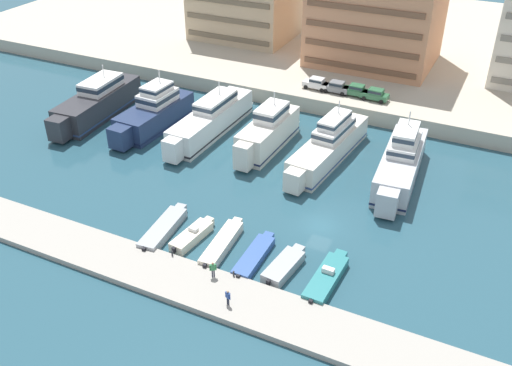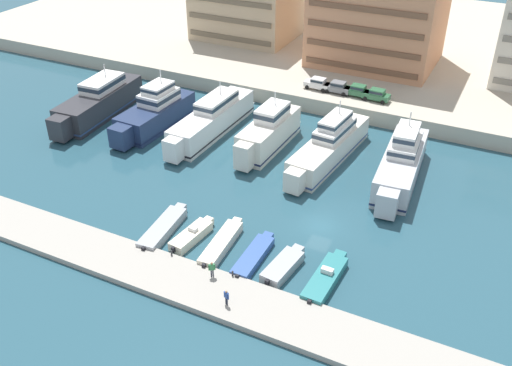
{
  "view_description": "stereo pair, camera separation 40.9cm",
  "coord_description": "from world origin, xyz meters",
  "px_view_note": "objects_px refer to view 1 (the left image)",
  "views": [
    {
      "loc": [
        15.72,
        -48.7,
        37.58
      ],
      "look_at": [
        -8.49,
        1.23,
        2.5
      ],
      "focal_mm": 40.0,
      "sensor_mm": 36.0,
      "label": 1
    },
    {
      "loc": [
        16.09,
        -48.52,
        37.58
      ],
      "look_at": [
        -8.49,
        1.23,
        2.5
      ],
      "focal_mm": 40.0,
      "sensor_mm": 36.0,
      "label": 2
    }
  ],
  "objects_px": {
    "yacht_navy_left": "(154,113)",
    "car_white_far_left": "(316,83)",
    "yacht_silver_center_right": "(401,162)",
    "car_green_center_left": "(375,94)",
    "pedestrian_near_edge": "(228,296)",
    "pedestrian_mid_deck": "(213,268)",
    "yacht_ivory_center": "(329,145)",
    "motorboat_blue_center_left": "(254,256)",
    "yacht_white_mid_left": "(211,120)",
    "motorboat_grey_far_left": "(164,228)",
    "motorboat_cream_mid_left": "(222,244)",
    "motorboat_cream_left": "(193,235)",
    "yacht_ivory_center_left": "(267,132)",
    "yacht_charcoal_far_left": "(97,102)",
    "car_grey_left": "(336,87)",
    "car_green_mid_left": "(356,90)",
    "motorboat_grey_center": "(284,266)",
    "motorboat_teal_center_right": "(327,278)"
  },
  "relations": [
    {
      "from": "yacht_silver_center_right",
      "to": "car_white_far_left",
      "type": "height_order",
      "value": "yacht_silver_center_right"
    },
    {
      "from": "car_green_mid_left",
      "to": "yacht_ivory_center_left",
      "type": "bearing_deg",
      "value": -112.73
    },
    {
      "from": "yacht_silver_center_right",
      "to": "car_green_center_left",
      "type": "relative_size",
      "value": 4.52
    },
    {
      "from": "yacht_charcoal_far_left",
      "to": "car_grey_left",
      "type": "height_order",
      "value": "yacht_charcoal_far_left"
    },
    {
      "from": "yacht_silver_center_right",
      "to": "pedestrian_mid_deck",
      "type": "xyz_separation_m",
      "value": [
        -11.46,
        -26.61,
        -0.67
      ]
    },
    {
      "from": "car_grey_left",
      "to": "car_green_center_left",
      "type": "distance_m",
      "value": 6.17
    },
    {
      "from": "yacht_ivory_center_left",
      "to": "yacht_white_mid_left",
      "type": "bearing_deg",
      "value": 176.56
    },
    {
      "from": "yacht_charcoal_far_left",
      "to": "motorboat_blue_center_left",
      "type": "xyz_separation_m",
      "value": [
        35.97,
        -20.0,
        -1.81
      ]
    },
    {
      "from": "yacht_ivory_center_left",
      "to": "motorboat_grey_far_left",
      "type": "distance_m",
      "value": 22.39
    },
    {
      "from": "motorboat_cream_left",
      "to": "car_grey_left",
      "type": "distance_m",
      "value": 38.81
    },
    {
      "from": "motorboat_grey_center",
      "to": "car_white_far_left",
      "type": "distance_m",
      "value": 40.75
    },
    {
      "from": "motorboat_blue_center_left",
      "to": "car_grey_left",
      "type": "height_order",
      "value": "car_grey_left"
    },
    {
      "from": "motorboat_cream_left",
      "to": "motorboat_teal_center_right",
      "type": "distance_m",
      "value": 15.11
    },
    {
      "from": "car_white_far_left",
      "to": "car_green_mid_left",
      "type": "distance_m",
      "value": 6.41
    },
    {
      "from": "yacht_ivory_center_left",
      "to": "yacht_silver_center_right",
      "type": "bearing_deg",
      "value": -0.43
    },
    {
      "from": "yacht_ivory_center_left",
      "to": "yacht_navy_left",
      "type": "bearing_deg",
      "value": -175.1
    },
    {
      "from": "yacht_white_mid_left",
      "to": "motorboat_grey_center",
      "type": "bearing_deg",
      "value": -46.93
    },
    {
      "from": "yacht_charcoal_far_left",
      "to": "car_green_center_left",
      "type": "distance_m",
      "value": 41.63
    },
    {
      "from": "car_grey_left",
      "to": "car_green_center_left",
      "type": "relative_size",
      "value": 0.99
    },
    {
      "from": "yacht_silver_center_right",
      "to": "car_white_far_left",
      "type": "relative_size",
      "value": 4.52
    },
    {
      "from": "pedestrian_near_edge",
      "to": "pedestrian_mid_deck",
      "type": "height_order",
      "value": "pedestrian_mid_deck"
    },
    {
      "from": "yacht_white_mid_left",
      "to": "motorboat_grey_far_left",
      "type": "height_order",
      "value": "yacht_white_mid_left"
    },
    {
      "from": "motorboat_teal_center_right",
      "to": "car_green_mid_left",
      "type": "bearing_deg",
      "value": 103.75
    },
    {
      "from": "pedestrian_mid_deck",
      "to": "yacht_silver_center_right",
      "type": "bearing_deg",
      "value": 66.7
    },
    {
      "from": "yacht_charcoal_far_left",
      "to": "yacht_silver_center_right",
      "type": "relative_size",
      "value": 1.03
    },
    {
      "from": "yacht_ivory_center",
      "to": "motorboat_blue_center_left",
      "type": "height_order",
      "value": "yacht_ivory_center"
    },
    {
      "from": "motorboat_grey_center",
      "to": "motorboat_teal_center_right",
      "type": "xyz_separation_m",
      "value": [
        4.35,
        0.23,
        -0.03
      ]
    },
    {
      "from": "motorboat_cream_left",
      "to": "yacht_white_mid_left",
      "type": "bearing_deg",
      "value": 115.11
    },
    {
      "from": "car_green_mid_left",
      "to": "pedestrian_near_edge",
      "type": "relative_size",
      "value": 2.5
    },
    {
      "from": "motorboat_grey_far_left",
      "to": "motorboat_cream_mid_left",
      "type": "bearing_deg",
      "value": 3.57
    },
    {
      "from": "motorboat_cream_left",
      "to": "motorboat_blue_center_left",
      "type": "height_order",
      "value": "motorboat_cream_left"
    },
    {
      "from": "motorboat_grey_far_left",
      "to": "motorboat_cream_left",
      "type": "relative_size",
      "value": 1.33
    },
    {
      "from": "pedestrian_mid_deck",
      "to": "yacht_ivory_center",
      "type": "bearing_deg",
      "value": 86.16
    },
    {
      "from": "car_green_center_left",
      "to": "motorboat_cream_mid_left",
      "type": "bearing_deg",
      "value": -97.65
    },
    {
      "from": "motorboat_cream_mid_left",
      "to": "motorboat_teal_center_right",
      "type": "xyz_separation_m",
      "value": [
        11.6,
        -0.22,
        -0.01
      ]
    },
    {
      "from": "yacht_navy_left",
      "to": "car_white_far_left",
      "type": "height_order",
      "value": "yacht_navy_left"
    },
    {
      "from": "motorboat_cream_left",
      "to": "car_white_far_left",
      "type": "height_order",
      "value": "car_white_far_left"
    },
    {
      "from": "yacht_navy_left",
      "to": "pedestrian_near_edge",
      "type": "xyz_separation_m",
      "value": [
        27.11,
        -27.93,
        -0.69
      ]
    },
    {
      "from": "yacht_ivory_center_left",
      "to": "motorboat_teal_center_right",
      "type": "bearing_deg",
      "value": -53.1
    },
    {
      "from": "motorboat_blue_center_left",
      "to": "car_green_mid_left",
      "type": "relative_size",
      "value": 1.9
    },
    {
      "from": "car_green_center_left",
      "to": "yacht_white_mid_left",
      "type": "bearing_deg",
      "value": -140.29
    },
    {
      "from": "motorboat_blue_center_left",
      "to": "yacht_ivory_center_left",
      "type": "bearing_deg",
      "value": 111.71
    },
    {
      "from": "car_white_far_left",
      "to": "pedestrian_mid_deck",
      "type": "xyz_separation_m",
      "value": [
        6.05,
        -43.47,
        -1.7
      ]
    },
    {
      "from": "motorboat_cream_mid_left",
      "to": "yacht_white_mid_left",
      "type": "bearing_deg",
      "value": 122.18
    },
    {
      "from": "yacht_white_mid_left",
      "to": "motorboat_grey_center",
      "type": "distance_m",
      "value": 31.24
    },
    {
      "from": "yacht_ivory_center_left",
      "to": "pedestrian_near_edge",
      "type": "distance_m",
      "value": 30.99
    },
    {
      "from": "yacht_navy_left",
      "to": "pedestrian_mid_deck",
      "type": "relative_size",
      "value": 9.41
    },
    {
      "from": "yacht_ivory_center_left",
      "to": "car_green_center_left",
      "type": "relative_size",
      "value": 3.63
    },
    {
      "from": "motorboat_blue_center_left",
      "to": "car_white_far_left",
      "type": "distance_m",
      "value": 39.7
    },
    {
      "from": "yacht_white_mid_left",
      "to": "pedestrian_mid_deck",
      "type": "height_order",
      "value": "yacht_white_mid_left"
    }
  ]
}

